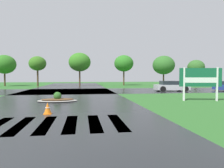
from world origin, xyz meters
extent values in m
cube|color=#232628|center=(0.00, 10.00, 0.00)|extent=(10.59, 80.00, 0.01)
cube|color=#232628|center=(0.00, 21.08, 0.00)|extent=(90.00, 9.53, 0.01)
cube|color=white|center=(-0.45, 3.92, 0.00)|extent=(0.45, 3.01, 0.01)
cube|color=white|center=(0.45, 3.92, 0.00)|extent=(0.45, 3.01, 0.01)
cube|color=white|center=(1.35, 3.92, 0.00)|extent=(0.45, 3.01, 0.01)
cube|color=white|center=(2.25, 3.92, 0.00)|extent=(0.45, 3.01, 0.01)
cube|color=white|center=(3.15, 3.92, 0.00)|extent=(0.45, 3.01, 0.01)
cube|color=white|center=(11.43, 9.62, 1.22)|extent=(0.14, 0.14, 2.44)
cube|color=white|center=(9.13, 10.09, 1.22)|extent=(0.14, 0.14, 2.44)
cube|color=#145938|center=(10.28, 9.85, 1.72)|extent=(2.96, 0.68, 1.35)
cube|color=white|center=(10.28, 9.85, 1.51)|extent=(2.26, 0.55, 0.38)
ellipsoid|color=#9E9B93|center=(0.03, 11.02, 0.06)|extent=(2.78, 1.64, 0.12)
ellipsoid|color=brown|center=(0.03, 11.02, 0.15)|extent=(2.28, 1.34, 0.10)
sphere|color=#2D6023|center=(0.03, 11.02, 0.40)|extent=(0.56, 0.56, 0.56)
cube|color=#B7B7BF|center=(12.44, 19.43, 0.47)|extent=(4.09, 2.13, 0.61)
cube|color=#1E232B|center=(12.11, 19.46, 1.01)|extent=(2.05, 1.75, 0.45)
cylinder|color=black|center=(13.85, 20.27, 0.32)|extent=(0.66, 0.27, 0.64)
cylinder|color=black|center=(13.70, 18.38, 0.32)|extent=(0.66, 0.27, 0.64)
cylinder|color=black|center=(11.17, 20.48, 0.32)|extent=(0.66, 0.27, 0.64)
cylinder|color=black|center=(11.02, 18.60, 0.32)|extent=(0.66, 0.27, 0.64)
cylinder|color=black|center=(18.58, 19.62, 0.32)|extent=(0.65, 0.24, 0.64)
cone|color=orange|center=(0.16, 6.05, 0.28)|extent=(0.36, 0.36, 0.56)
torus|color=white|center=(0.16, 6.05, 0.31)|extent=(0.23, 0.23, 0.04)
cube|color=orange|center=(0.16, 6.05, 0.01)|extent=(0.36, 0.36, 0.03)
cylinder|color=#4C3823|center=(-12.14, 35.54, 1.27)|extent=(0.28, 0.28, 2.54)
ellipsoid|color=#2F7221|center=(-12.14, 35.54, 3.93)|extent=(3.98, 3.98, 3.39)
cylinder|color=#4C3823|center=(-5.90, 33.12, 1.49)|extent=(0.28, 0.28, 2.98)
ellipsoid|color=#366E1F|center=(-5.90, 33.12, 4.01)|extent=(2.93, 2.93, 2.49)
cylinder|color=#4C3823|center=(1.31, 34.46, 1.49)|extent=(0.28, 0.28, 2.99)
ellipsoid|color=#357821|center=(1.31, 34.46, 4.40)|extent=(4.04, 4.04, 3.43)
cylinder|color=#4C3823|center=(9.81, 35.35, 1.49)|extent=(0.28, 0.28, 2.98)
ellipsoid|color=#2D7622|center=(9.81, 35.35, 4.30)|extent=(3.75, 3.75, 3.19)
cylinder|color=#4C3823|center=(17.33, 33.81, 1.23)|extent=(0.28, 0.28, 2.46)
ellipsoid|color=#306827|center=(17.33, 33.81, 3.94)|extent=(4.22, 4.22, 3.59)
cylinder|color=#4C3823|center=(24.23, 34.13, 1.24)|extent=(0.28, 0.28, 2.47)
ellipsoid|color=#336428|center=(24.23, 34.13, 3.63)|extent=(3.32, 3.32, 2.82)
camera|label=1|loc=(1.80, -3.92, 1.80)|focal=32.84mm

